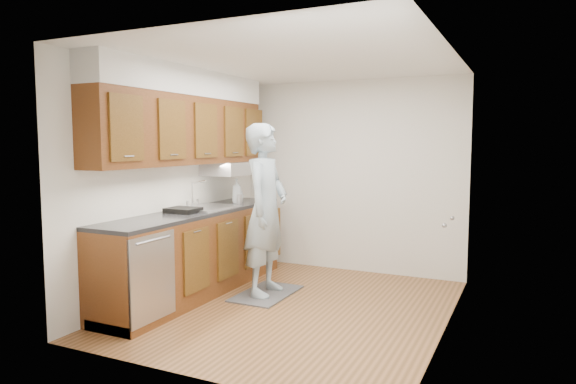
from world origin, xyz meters
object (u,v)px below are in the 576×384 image
object	(u,v)px
soap_bottle_c	(238,194)
dish_rack	(183,210)
steel_can	(239,199)
soap_bottle_b	(238,194)
soap_bottle_a	(237,191)
person	(266,198)

from	to	relation	value
soap_bottle_c	dish_rack	distance (m)	1.20
dish_rack	steel_can	bearing A→B (deg)	78.39
dish_rack	soap_bottle_c	bearing A→B (deg)	90.69
soap_bottle_b	soap_bottle_c	xyz separation A→B (m)	(-0.04, 0.09, -0.02)
steel_can	soap_bottle_a	bearing A→B (deg)	132.14
soap_bottle_b	soap_bottle_c	world-z (taller)	soap_bottle_b
soap_bottle_a	soap_bottle_b	bearing A→B (deg)	117.36
dish_rack	person	bearing A→B (deg)	32.22
person	steel_can	world-z (taller)	person
person	soap_bottle_b	bearing A→B (deg)	45.70
person	soap_bottle_b	size ratio (longest dim) A/B	10.26
soap_bottle_b	soap_bottle_a	bearing A→B (deg)	-62.64
soap_bottle_c	steel_can	size ratio (longest dim) A/B	1.45
soap_bottle_a	dish_rack	size ratio (longest dim) A/B	0.91
soap_bottle_a	steel_can	xyz separation A→B (m)	(0.10, -0.11, -0.09)
soap_bottle_c	steel_can	world-z (taller)	soap_bottle_c
dish_rack	soap_bottle_b	bearing A→B (deg)	88.70
soap_bottle_b	dish_rack	size ratio (longest dim) A/B	0.62
person	soap_bottle_b	xyz separation A→B (m)	(-0.74, 0.63, -0.04)
soap_bottle_a	soap_bottle_c	bearing A→B (deg)	116.32
soap_bottle_c	steel_can	distance (m)	0.37
soap_bottle_a	person	bearing A→B (deg)	-37.17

